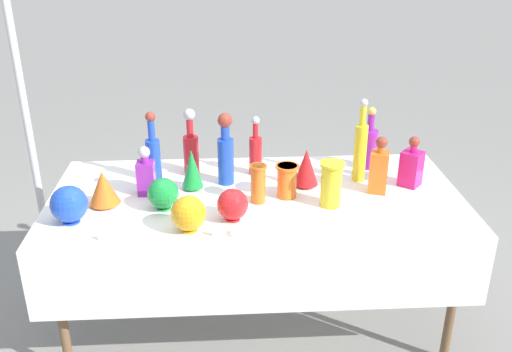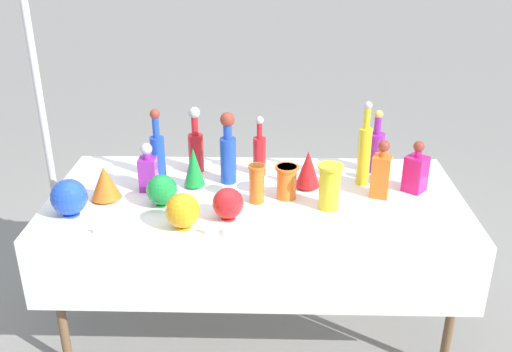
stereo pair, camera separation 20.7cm
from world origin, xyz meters
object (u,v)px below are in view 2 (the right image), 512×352
tall_bottle_1 (259,152)px  slender_vase_1 (287,181)px  tall_bottle_0 (376,149)px  canopy_pole (42,111)px  tall_bottle_3 (158,151)px  cardboard_box_behind_right (180,213)px  fluted_vase_1 (194,167)px  square_decanter_0 (381,172)px  tall_bottle_4 (364,151)px  round_bowl_3 (162,190)px  tall_bottle_5 (228,151)px  round_bowl_1 (228,203)px  fluted_vase_2 (308,169)px  round_bowl_2 (69,197)px  slender_vase_0 (257,182)px  square_decanter_2 (148,170)px  tall_bottle_2 (196,145)px  square_decanter_1 (416,171)px  slender_vase_2 (330,185)px  cardboard_box_behind_left (277,198)px  round_bowl_0 (183,211)px  fluted_vase_0 (105,182)px

tall_bottle_1 → slender_vase_1: 0.32m
tall_bottle_0 → canopy_pole: bearing=169.0°
tall_bottle_3 → cardboard_box_behind_right: bearing=92.8°
fluted_vase_1 → slender_vase_1: bearing=-14.1°
tall_bottle_0 → square_decanter_0: tall_bottle_0 is taller
tall_bottle_4 → round_bowl_3: (-0.98, -0.27, -0.10)m
tall_bottle_5 → round_bowl_1: (0.03, -0.40, -0.09)m
fluted_vase_2 → round_bowl_2: 1.15m
fluted_vase_2 → round_bowl_3: (-0.70, -0.22, -0.02)m
cardboard_box_behind_right → slender_vase_0: bearing=-61.5°
square_decanter_2 → fluted_vase_2: square_decanter_2 is taller
slender_vase_0 → round_bowl_1: (-0.13, -0.17, -0.02)m
tall_bottle_1 → round_bowl_2: bearing=-150.3°
round_bowl_1 → round_bowl_3: size_ratio=0.98×
tall_bottle_2 → square_decanter_1: tall_bottle_2 is taller
slender_vase_2 → fluted_vase_1: bearing=161.4°
tall_bottle_4 → cardboard_box_behind_right: bearing=143.6°
tall_bottle_5 → fluted_vase_1: tall_bottle_5 is taller
tall_bottle_2 → round_bowl_2: bearing=-134.6°
slender_vase_1 → slender_vase_0: bearing=-161.3°
square_decanter_2 → round_bowl_3: size_ratio=1.62×
round_bowl_1 → tall_bottle_0: bearing=36.7°
tall_bottle_0 → tall_bottle_2: bearing=-179.1°
tall_bottle_5 → round_bowl_3: 0.41m
tall_bottle_4 → cardboard_box_behind_left: (-0.42, 1.09, -0.81)m
square_decanter_2 → square_decanter_1: bearing=1.0°
square_decanter_0 → round_bowl_0: (-0.92, -0.34, -0.04)m
square_decanter_0 → round_bowl_0: 0.98m
tall_bottle_3 → tall_bottle_5: tall_bottle_5 is taller
square_decanter_2 → cardboard_box_behind_right: square_decanter_2 is taller
tall_bottle_3 → square_decanter_0: size_ratio=1.28×
tall_bottle_4 → square_decanter_0: 0.16m
round_bowl_3 → cardboard_box_behind_right: (-0.11, 1.08, -0.70)m
cardboard_box_behind_left → canopy_pole: size_ratio=0.22×
fluted_vase_0 → round_bowl_1: 0.63m
tall_bottle_1 → canopy_pole: 1.37m
tall_bottle_2 → slender_vase_0: size_ratio=1.87×
round_bowl_2 → round_bowl_0: bearing=-11.2°
canopy_pole → fluted_vase_0: bearing=-52.9°
tall_bottle_4 → slender_vase_2: 0.35m
square_decanter_2 → cardboard_box_behind_left: square_decanter_2 is taller
slender_vase_2 → round_bowl_0: (-0.66, -0.20, -0.03)m
tall_bottle_1 → cardboard_box_behind_right: size_ratio=0.63×
slender_vase_2 → cardboard_box_behind_left: 1.57m
tall_bottle_2 → canopy_pole: size_ratio=0.15×
square_decanter_0 → fluted_vase_0: size_ratio=1.68×
round_bowl_0 → round_bowl_3: bearing=121.2°
cardboard_box_behind_left → round_bowl_1: bearing=-99.4°
slender_vase_1 → slender_vase_2: slender_vase_2 is taller
tall_bottle_0 → square_decanter_2: 1.20m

